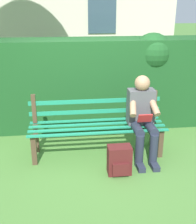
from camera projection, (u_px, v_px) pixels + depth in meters
ground at (97, 154)px, 4.32m from camera, size 60.00×60.00×0.00m
park_bench at (97, 125)px, 4.22m from camera, size 1.98×0.53×0.90m
person_seated at (142, 115)px, 4.06m from camera, size 0.44×0.73×1.20m
hedge_backdrop at (70, 82)px, 5.06m from camera, size 4.91×0.83×1.68m
backpack at (119, 160)px, 3.76m from camera, size 0.31×0.27×0.40m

